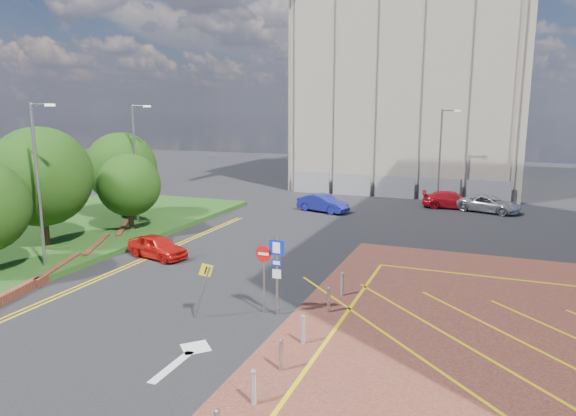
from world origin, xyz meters
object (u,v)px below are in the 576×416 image
Objects in this scene: tree_b at (41,177)px; car_silver_back at (489,204)px; warning_sign at (204,284)px; car_blue_back at (323,203)px; sign_cluster at (272,267)px; car_red_left at (157,247)px; lamp_left_near at (38,178)px; tree_d at (121,168)px; lamp_back at (441,153)px; lamp_left_far at (136,159)px; tree_c at (129,185)px; car_red_back at (452,200)px.

car_silver_back is (23.58, 21.09, -3.58)m from tree_b.
car_blue_back is at bearing 95.66° from warning_sign.
tree_b is 16.46m from sign_cluster.
car_blue_back reaches higher than car_red_left.
tree_b is 20.33m from car_blue_back.
lamp_left_near is 2.18× the size of car_red_left.
tree_d is 0.76× the size of lamp_back.
car_silver_back is at bearing 69.29° from warning_sign.
sign_cluster is (14.72, -11.02, -2.71)m from lamp_left_far.
car_silver_back is (4.00, -1.91, -3.71)m from lamp_back.
lamp_left_near reaches higher than tree_c.
sign_cluster is 0.87× the size of car_red_left.
car_silver_back is (22.50, 14.09, -4.01)m from lamp_left_far.
car_red_back is (1.14, -1.26, -3.68)m from lamp_back.
warning_sign is 0.61× the size of car_red_left.
tree_b is at bearing 161.67° from car_blue_back.
tree_d is 1.90× the size of sign_cluster.
car_red_left is at bearing 46.31° from lamp_left_near.
tree_d is at bearing 140.68° from car_blue_back.
lamp_left_far is 3.58× the size of warning_sign.
tree_d reaches higher than car_red_back.
lamp_back is at bearing 82.63° from car_silver_back.
tree_d is 0.76× the size of lamp_left_far.
lamp_back reaches higher than tree_b.
car_red_left is at bearing 140.66° from car_red_back.
car_red_back is (4.93, 25.76, -1.27)m from sign_cluster.
warning_sign is at bearing 159.59° from car_red_back.
sign_cluster is at bearing -36.82° from lamp_left_far.
car_red_left is 16.13m from car_blue_back.
lamp_back is at bearing 82.03° from sign_cluster.
car_blue_back is (-4.40, 20.47, -1.27)m from sign_cluster.
lamp_left_near is at bearing 167.03° from warning_sign.
tree_d reaches higher than sign_cluster.
car_red_left is at bearing -179.89° from car_blue_back.
tree_c is 16.53m from sign_cluster.
tree_b is at bearing -111.80° from tree_c.
tree_c is at bearing 137.99° from warning_sign.
tree_b reaches higher than car_red_back.
car_blue_back is 13.04m from car_silver_back.
car_red_back is at bearing 36.88° from lamp_left_far.
lamp_back is at bearing 45.68° from tree_c.
tree_b is 0.84× the size of lamp_left_far.
car_red_left is (-6.69, 6.39, -0.80)m from warning_sign.
lamp_left_near reaches higher than tree_d.
car_blue_back reaches higher than car_red_back.
warning_sign reaches higher than car_red_left.
lamp_back reaches higher than tree_d.
lamp_left_far is at bearing 101.31° from lamp_left_near.
car_silver_back is (7.79, 25.11, -1.30)m from sign_cluster.
warning_sign reaches higher than car_red_back.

